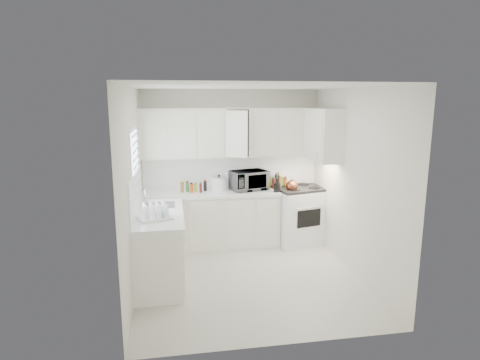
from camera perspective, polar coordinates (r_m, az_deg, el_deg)
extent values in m
plane|color=beige|center=(5.78, 1.18, -13.63)|extent=(3.20, 3.20, 0.00)
plane|color=white|center=(5.24, 1.30, 13.09)|extent=(3.20, 3.20, 0.00)
plane|color=silver|center=(6.91, -1.23, 1.86)|extent=(3.00, 0.00, 3.00)
plane|color=silver|center=(3.85, 5.68, -5.95)|extent=(3.00, 0.00, 3.00)
plane|color=silver|center=(5.30, -14.93, -1.48)|extent=(0.00, 3.20, 3.20)
plane|color=silver|center=(5.82, 15.89, -0.38)|extent=(0.00, 3.20, 3.20)
cube|color=white|center=(6.64, -4.16, -1.87)|extent=(2.24, 0.64, 0.05)
cube|color=white|center=(5.56, -11.35, -4.69)|extent=(0.64, 1.62, 0.05)
cube|color=white|center=(6.91, -1.22, 1.24)|extent=(2.98, 0.02, 0.55)
cube|color=white|center=(5.51, -14.60, -1.78)|extent=(0.02, 1.60, 0.55)
imported|color=gray|center=(6.72, 1.26, 0.26)|extent=(0.65, 0.47, 0.39)
cylinder|color=white|center=(6.86, -1.66, -0.03)|extent=(0.12, 0.12, 0.27)
cylinder|color=olive|center=(6.72, -8.19, -1.00)|extent=(0.06, 0.06, 0.13)
cylinder|color=#2B8239|center=(6.64, -7.52, -1.15)|extent=(0.06, 0.06, 0.13)
cylinder|color=#CB4D1B|center=(6.73, -6.91, -0.96)|extent=(0.06, 0.06, 0.13)
cylinder|color=#CFEA37|center=(6.64, -6.23, -1.10)|extent=(0.06, 0.06, 0.13)
cylinder|color=#511F17|center=(6.73, -5.64, -0.92)|extent=(0.06, 0.06, 0.13)
cylinder|color=black|center=(6.65, -4.94, -1.06)|extent=(0.06, 0.06, 0.13)
cylinder|color=#CB4D1B|center=(6.93, 3.70, -0.28)|extent=(0.06, 0.06, 0.19)
cylinder|color=#CFEA37|center=(6.89, 4.26, -0.36)|extent=(0.06, 0.06, 0.19)
cylinder|color=#511F17|center=(6.96, 4.58, -0.25)|extent=(0.06, 0.06, 0.19)
cylinder|color=black|center=(6.91, 5.14, -0.33)|extent=(0.06, 0.06, 0.19)
cylinder|color=olive|center=(6.98, 5.46, -0.22)|extent=(0.06, 0.06, 0.19)
cylinder|color=#2B8239|center=(6.94, 6.02, -0.30)|extent=(0.06, 0.06, 0.19)
cylinder|color=#CB4D1B|center=(7.01, 6.32, -0.19)|extent=(0.06, 0.06, 0.19)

